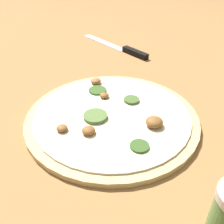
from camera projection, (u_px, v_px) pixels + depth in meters
The scene contains 3 objects.
ground_plane at pixel (112, 120), 0.58m from camera, with size 3.00×3.00×0.00m, color #9E703F.
pizza at pixel (112, 117), 0.58m from camera, with size 0.38×0.38×0.03m.
knife at pixel (125, 49), 0.91m from camera, with size 0.28×0.20×0.02m.
Camera 1 is at (0.11, -0.45, 0.35)m, focal length 42.00 mm.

